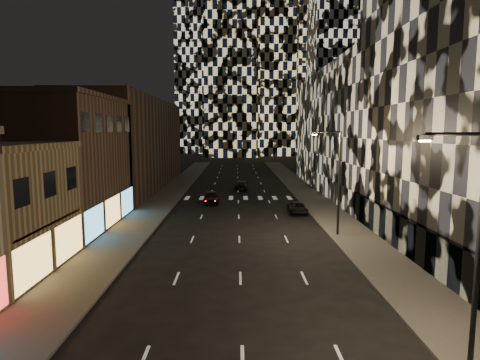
{
  "coord_description": "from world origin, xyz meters",
  "views": [
    {
      "loc": [
        -0.24,
        -4.1,
        9.18
      ],
      "look_at": [
        -0.01,
        21.54,
        6.0
      ],
      "focal_mm": 30.0,
      "sensor_mm": 36.0,
      "label": 1
    }
  ],
  "objects_px": {
    "streetlight_near": "(473,237)",
    "streetlight_far": "(336,175)",
    "car_dark_midlane": "(212,197)",
    "car_dark_rightlane": "(298,208)",
    "car_dark_oncoming": "(241,185)"
  },
  "relations": [
    {
      "from": "streetlight_near",
      "to": "streetlight_far",
      "type": "bearing_deg",
      "value": 90.0
    },
    {
      "from": "streetlight_far",
      "to": "car_dark_midlane",
      "type": "relative_size",
      "value": 1.96
    },
    {
      "from": "car_dark_midlane",
      "to": "car_dark_rightlane",
      "type": "relative_size",
      "value": 1.07
    },
    {
      "from": "streetlight_near",
      "to": "car_dark_rightlane",
      "type": "xyz_separation_m",
      "value": [
        -1.8,
        29.65,
        -4.76
      ]
    },
    {
      "from": "car_dark_midlane",
      "to": "car_dark_rightlane",
      "type": "height_order",
      "value": "car_dark_midlane"
    },
    {
      "from": "car_dark_rightlane",
      "to": "car_dark_midlane",
      "type": "bearing_deg",
      "value": 150.0
    },
    {
      "from": "streetlight_near",
      "to": "car_dark_rightlane",
      "type": "bearing_deg",
      "value": 93.47
    },
    {
      "from": "streetlight_far",
      "to": "car_dark_oncoming",
      "type": "distance_m",
      "value": 28.98
    },
    {
      "from": "car_dark_midlane",
      "to": "car_dark_rightlane",
      "type": "distance_m",
      "value": 11.73
    },
    {
      "from": "streetlight_near",
      "to": "car_dark_midlane",
      "type": "distance_m",
      "value": 38.02
    },
    {
      "from": "car_dark_midlane",
      "to": "car_dark_rightlane",
      "type": "xyz_separation_m",
      "value": [
        9.95,
        -6.22,
        -0.19
      ]
    },
    {
      "from": "car_dark_midlane",
      "to": "car_dark_rightlane",
      "type": "bearing_deg",
      "value": -32.09
    },
    {
      "from": "streetlight_near",
      "to": "streetlight_far",
      "type": "xyz_separation_m",
      "value": [
        0.0,
        20.0,
        0.0
      ]
    },
    {
      "from": "streetlight_far",
      "to": "car_dark_oncoming",
      "type": "height_order",
      "value": "streetlight_far"
    },
    {
      "from": "car_dark_oncoming",
      "to": "car_dark_rightlane",
      "type": "distance_m",
      "value": 18.85
    }
  ]
}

